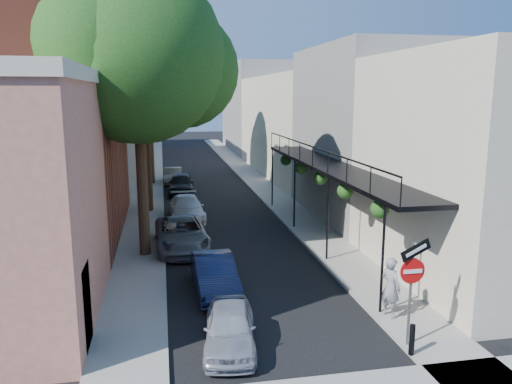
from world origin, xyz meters
name	(u,v)px	position (x,y,z in m)	size (l,w,h in m)	color
ground	(301,382)	(0.00, 0.00, 0.00)	(160.00, 160.00, 0.00)	black
road_surface	(200,176)	(0.00, 30.00, 0.01)	(6.00, 64.00, 0.01)	black
sidewalk_left	(150,177)	(-4.00, 30.00, 0.06)	(2.00, 64.00, 0.12)	gray
sidewalk_right	(249,174)	(4.00, 30.00, 0.06)	(2.00, 64.00, 0.12)	gray
buildings_left	(74,117)	(-9.30, 28.76, 4.94)	(10.10, 59.10, 12.00)	tan
buildings_right	(310,121)	(8.99, 29.49, 4.42)	(9.80, 55.00, 10.00)	beige
sign_post	(412,275)	(3.16, 0.97, 2.04)	(0.89, 0.17, 2.99)	#595B60
bollard	(412,340)	(3.00, 0.50, 0.52)	(0.14, 0.14, 0.80)	black
oak_near	(149,59)	(-3.37, 10.26, 7.88)	(7.48, 6.80, 11.42)	#352615
oak_mid	(152,85)	(-3.42, 18.23, 7.06)	(6.60, 6.00, 10.20)	#352615
oak_far	(154,70)	(-3.35, 27.27, 8.26)	(7.70, 7.00, 11.90)	#352615
parked_car_a	(230,328)	(-1.40, 1.92, 0.56)	(1.32, 3.29, 1.12)	#999EAA
parked_car_b	(214,274)	(-1.40, 5.75, 0.62)	(1.31, 3.76, 1.24)	#131C3C
parked_car_c	(182,234)	(-2.27, 10.73, 0.66)	(2.20, 4.76, 1.32)	slate
parked_car_d	(187,208)	(-1.80, 15.92, 0.61)	(1.72, 4.22, 1.22)	silver
parked_car_e	(181,184)	(-1.81, 23.08, 0.68)	(1.62, 4.02, 1.37)	black
parked_car_f	(173,176)	(-2.25, 27.15, 0.58)	(1.23, 3.53, 1.16)	gray
pedestrian	(391,287)	(3.44, 2.67, 1.02)	(0.66, 0.43, 1.81)	gray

